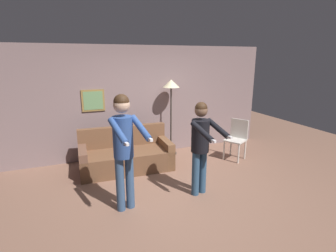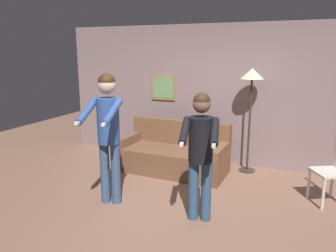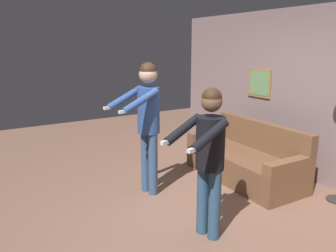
{
  "view_description": "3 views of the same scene",
  "coord_description": "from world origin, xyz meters",
  "px_view_note": "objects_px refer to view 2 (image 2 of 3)",
  "views": [
    {
      "loc": [
        -1.72,
        -3.8,
        2.32
      ],
      "look_at": [
        -0.29,
        -0.15,
        1.29
      ],
      "focal_mm": 28.0,
      "sensor_mm": 36.0,
      "label": 1
    },
    {
      "loc": [
        1.4,
        -3.81,
        2.09
      ],
      "look_at": [
        -0.11,
        -0.14,
        1.19
      ],
      "focal_mm": 35.0,
      "sensor_mm": 36.0,
      "label": 2
    },
    {
      "loc": [
        2.81,
        -2.19,
        2.02
      ],
      "look_at": [
        -0.54,
        -0.1,
        1.06
      ],
      "focal_mm": 35.0,
      "sensor_mm": 36.0,
      "label": 3
    }
  ],
  "objects_px": {
    "person_standing_right": "(201,146)",
    "dining_chair_distant": "(336,168)",
    "person_standing_left": "(108,126)",
    "couch": "(173,156)",
    "torchiere_lamp": "(252,83)"
  },
  "relations": [
    {
      "from": "person_standing_left",
      "to": "dining_chair_distant",
      "type": "relative_size",
      "value": 1.96
    },
    {
      "from": "torchiere_lamp",
      "to": "person_standing_left",
      "type": "bearing_deg",
      "value": -127.91
    },
    {
      "from": "person_standing_right",
      "to": "torchiere_lamp",
      "type": "bearing_deg",
      "value": 82.09
    },
    {
      "from": "couch",
      "to": "torchiere_lamp",
      "type": "bearing_deg",
      "value": 21.73
    },
    {
      "from": "person_standing_left",
      "to": "person_standing_right",
      "type": "relative_size",
      "value": 1.12
    },
    {
      "from": "couch",
      "to": "person_standing_right",
      "type": "height_order",
      "value": "person_standing_right"
    },
    {
      "from": "torchiere_lamp",
      "to": "person_standing_left",
      "type": "xyz_separation_m",
      "value": [
        -1.58,
        -2.03,
        -0.46
      ]
    },
    {
      "from": "couch",
      "to": "torchiere_lamp",
      "type": "height_order",
      "value": "torchiere_lamp"
    },
    {
      "from": "couch",
      "to": "person_standing_left",
      "type": "height_order",
      "value": "person_standing_left"
    },
    {
      "from": "person_standing_right",
      "to": "dining_chair_distant",
      "type": "relative_size",
      "value": 1.75
    },
    {
      "from": "couch",
      "to": "dining_chair_distant",
      "type": "distance_m",
      "value": 2.59
    },
    {
      "from": "person_standing_left",
      "to": "dining_chair_distant",
      "type": "height_order",
      "value": "person_standing_left"
    },
    {
      "from": "person_standing_right",
      "to": "dining_chair_distant",
      "type": "distance_m",
      "value": 2.04
    },
    {
      "from": "person_standing_left",
      "to": "dining_chair_distant",
      "type": "distance_m",
      "value": 3.19
    },
    {
      "from": "torchiere_lamp",
      "to": "dining_chair_distant",
      "type": "height_order",
      "value": "torchiere_lamp"
    }
  ]
}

